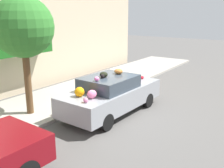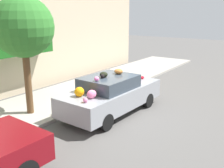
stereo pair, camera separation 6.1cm
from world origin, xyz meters
name	(u,v)px [view 2 (the right image)]	position (x,y,z in m)	size (l,w,h in m)	color
ground_plane	(112,113)	(0.00, 0.00, 0.00)	(60.00, 60.00, 0.00)	#565451
sidewalk_curb	(61,98)	(0.00, 2.70, 0.06)	(24.00, 3.20, 0.12)	#9E998E
building_facade	(21,25)	(-0.04, 4.92, 3.06)	(18.00, 1.20, 6.22)	#C6B293
street_tree	(23,28)	(-1.94, 2.25, 3.14)	(2.06, 2.06, 4.08)	brown
fire_hydrant	(95,89)	(0.85, 1.50, 0.47)	(0.20, 0.20, 0.70)	red
art_car	(111,94)	(-0.03, 0.01, 0.74)	(4.36, 1.87, 1.62)	gray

